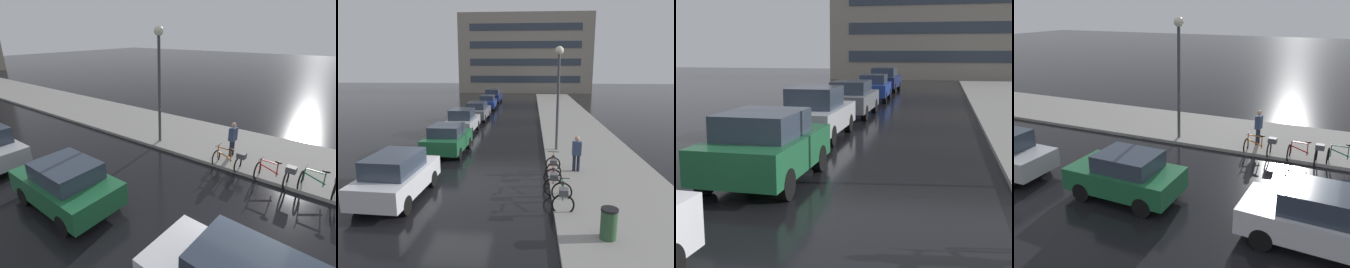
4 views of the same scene
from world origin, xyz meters
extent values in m
cube|color=#1E6038|center=(-1.66, 5.32, 0.69)|extent=(2.02, 3.78, 0.74)
cube|color=#2D3847|center=(-1.66, 5.17, 1.33)|extent=(1.63, 2.00, 0.54)
cylinder|color=black|center=(-2.49, 6.50, 0.32)|extent=(0.24, 0.65, 0.64)
cylinder|color=black|center=(-0.76, 6.46, 0.32)|extent=(0.24, 0.65, 0.64)
cylinder|color=black|center=(-2.55, 4.18, 0.32)|extent=(0.24, 0.65, 0.64)
cylinder|color=black|center=(-0.82, 4.14, 0.32)|extent=(0.24, 0.65, 0.64)
cube|color=#B2B5BA|center=(-1.98, 10.75, 0.68)|extent=(1.87, 4.23, 0.72)
cube|color=#2D3847|center=(-1.98, 10.58, 1.37)|extent=(1.52, 1.97, 0.67)
cylinder|color=black|center=(-2.79, 12.06, 0.32)|extent=(0.22, 0.64, 0.64)
cylinder|color=black|center=(-1.15, 12.05, 0.32)|extent=(0.22, 0.64, 0.64)
cylinder|color=black|center=(-2.81, 9.45, 0.32)|extent=(0.22, 0.64, 0.64)
cylinder|color=black|center=(-1.17, 9.44, 0.32)|extent=(0.22, 0.64, 0.64)
cube|color=slate|center=(-1.83, 16.20, 0.67)|extent=(1.87, 4.20, 0.71)
cube|color=#2D3847|center=(-1.83, 16.03, 1.30)|extent=(1.52, 2.16, 0.54)
cylinder|color=black|center=(-2.62, 17.50, 0.32)|extent=(0.23, 0.64, 0.64)
cylinder|color=black|center=(-1.00, 17.48, 0.32)|extent=(0.23, 0.64, 0.64)
cylinder|color=black|center=(-2.65, 14.91, 0.32)|extent=(0.23, 0.64, 0.64)
cylinder|color=black|center=(-1.03, 14.90, 0.32)|extent=(0.23, 0.64, 0.64)
cube|color=navy|center=(-1.78, 22.77, 0.66)|extent=(1.77, 3.81, 0.68)
cube|color=#2D3847|center=(-1.78, 22.62, 1.27)|extent=(1.43, 2.09, 0.52)
cylinder|color=black|center=(-2.55, 23.93, 0.32)|extent=(0.23, 0.64, 0.64)
cylinder|color=black|center=(-1.06, 23.96, 0.32)|extent=(0.23, 0.64, 0.64)
cylinder|color=black|center=(-2.50, 21.59, 0.32)|extent=(0.23, 0.64, 0.64)
cylinder|color=black|center=(-1.01, 21.62, 0.32)|extent=(0.23, 0.64, 0.64)
cube|color=navy|center=(-1.96, 29.31, 0.69)|extent=(2.07, 4.09, 0.75)
cube|color=#2D3847|center=(-1.97, 29.15, 1.37)|extent=(1.65, 2.14, 0.60)
cylinder|color=black|center=(-2.78, 30.59, 0.32)|extent=(0.24, 0.65, 0.64)
cylinder|color=black|center=(-1.05, 30.53, 0.32)|extent=(0.24, 0.65, 0.64)
cylinder|color=black|center=(-2.87, 28.10, 0.32)|extent=(0.24, 0.65, 0.64)
cylinder|color=black|center=(-1.15, 28.03, 0.32)|extent=(0.24, 0.65, 0.64)
cube|color=#9E9384|center=(1.73, 47.31, 6.39)|extent=(21.79, 9.69, 12.79)
cube|color=#333D4C|center=(1.73, 42.43, 2.30)|extent=(17.87, 0.06, 1.10)
cube|color=#333D4C|center=(1.73, 42.43, 5.03)|extent=(17.87, 0.06, 1.10)
camera|label=1|loc=(-5.61, -1.74, 5.42)|focal=28.00mm
camera|label=2|loc=(2.80, -11.67, 4.80)|focal=35.00mm
camera|label=3|loc=(2.11, -4.23, 2.89)|focal=50.00mm
camera|label=4|loc=(-11.25, -1.02, 6.15)|focal=40.00mm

